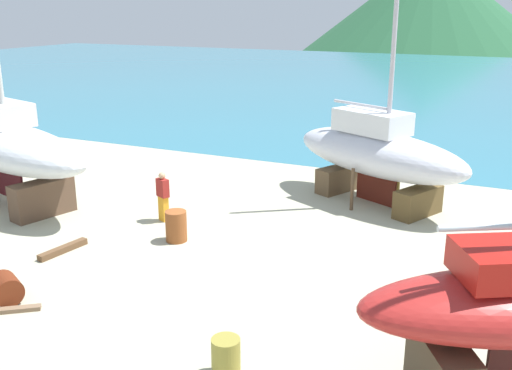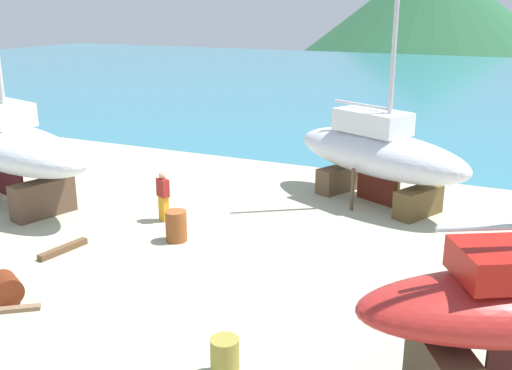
{
  "view_description": "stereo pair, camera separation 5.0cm",
  "coord_description": "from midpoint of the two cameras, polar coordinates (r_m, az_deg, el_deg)",
  "views": [
    {
      "loc": [
        7.51,
        -14.02,
        6.74
      ],
      "look_at": [
        0.74,
        0.71,
        1.76
      ],
      "focal_mm": 41.34,
      "sensor_mm": 36.0,
      "label": 1
    },
    {
      "loc": [
        7.55,
        -14.0,
        6.74
      ],
      "look_at": [
        0.74,
        0.71,
        1.76
      ],
      "focal_mm": 41.34,
      "sensor_mm": 36.0,
      "label": 2
    }
  ],
  "objects": [
    {
      "name": "headland_hill",
      "position": [
        140.81,
        16.19,
        13.68
      ],
      "size": [
        92.83,
        92.83,
        35.52
      ],
      "primitive_type": "cone",
      "color": "#265936",
      "rests_on": "ground"
    },
    {
      "name": "sailboat_far_slipway",
      "position": [
        20.91,
        11.61,
        3.05
      ],
      "size": [
        7.38,
        5.15,
        10.8
      ],
      "rotation": [
        0.0,
        0.0,
        -0.45
      ],
      "color": "brown",
      "rests_on": "ground"
    },
    {
      "name": "sea_water",
      "position": [
        55.74,
        16.97,
        9.4
      ],
      "size": [
        136.81,
        62.84,
        0.01
      ],
      "primitive_type": "cube",
      "color": "teal",
      "rests_on": "ground"
    },
    {
      "name": "ground_plane",
      "position": [
        14.77,
        -9.28,
        -10.31
      ],
      "size": [
        50.45,
        50.45,
        0.0
      ],
      "primitive_type": "plane",
      "color": "#ABA98F"
    },
    {
      "name": "barrel_rust_near",
      "position": [
        17.62,
        -7.81,
        -3.96
      ],
      "size": [
        0.87,
        0.87,
        0.93
      ],
      "primitive_type": "cylinder",
      "rotation": [
        0.0,
        0.0,
        2.11
      ],
      "color": "brown",
      "rests_on": "ground"
    },
    {
      "name": "timber_long_aft",
      "position": [
        17.68,
        -18.25,
        -5.94
      ],
      "size": [
        0.46,
        1.61,
        0.18
      ],
      "primitive_type": "cube",
      "rotation": [
        0.0,
        0.0,
        1.41
      ],
      "color": "brown",
      "rests_on": "ground"
    },
    {
      "name": "barrel_by_slipway",
      "position": [
        11.56,
        -3.06,
        -16.3
      ],
      "size": [
        0.76,
        0.76,
        0.77
      ],
      "primitive_type": "cylinder",
      "rotation": [
        0.0,
        0.0,
        2.6
      ],
      "color": "olive",
      "rests_on": "ground"
    },
    {
      "name": "sailboat_large_starboard",
      "position": [
        22.47,
        -23.56,
        3.69
      ],
      "size": [
        10.04,
        5.13,
        14.0
      ],
      "rotation": [
        0.0,
        0.0,
        -0.28
      ],
      "color": "brown",
      "rests_on": "ground"
    },
    {
      "name": "worker",
      "position": [
        19.17,
        -9.06,
        -1.05
      ],
      "size": [
        0.5,
        0.4,
        1.63
      ],
      "rotation": [
        0.0,
        0.0,
        4.27
      ],
      "color": "orange",
      "rests_on": "ground"
    },
    {
      "name": "barrel_blue_faded",
      "position": [
        15.28,
        -23.14,
        -9.18
      ],
      "size": [
        0.98,
        0.95,
        0.67
      ],
      "primitive_type": "cylinder",
      "rotation": [
        1.57,
        0.0,
        4.22
      ],
      "color": "#632511",
      "rests_on": "ground"
    }
  ]
}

